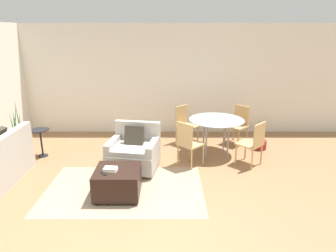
# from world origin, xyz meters

# --- Properties ---
(ground_plane) EXTENTS (20.00, 20.00, 0.00)m
(ground_plane) POSITION_xyz_m (0.00, 0.00, 0.00)
(ground_plane) COLOR #936B47
(wall_back) EXTENTS (12.00, 0.06, 2.75)m
(wall_back) POSITION_xyz_m (0.00, 3.78, 1.38)
(wall_back) COLOR white
(wall_back) RESTS_ON ground_plane
(area_rug) EXTENTS (2.64, 1.72, 0.01)m
(area_rug) POSITION_xyz_m (-0.33, 0.70, 0.00)
(area_rug) COLOR gray
(area_rug) RESTS_ON ground_plane
(armchair) EXTENTS (1.03, 0.98, 0.86)m
(armchair) POSITION_xyz_m (-0.25, 1.52, 0.34)
(armchair) COLOR #B2ADA3
(armchair) RESTS_ON ground_plane
(ottoman) EXTENTS (0.71, 0.69, 0.45)m
(ottoman) POSITION_xyz_m (-0.40, 0.51, 0.25)
(ottoman) COLOR black
(ottoman) RESTS_ON ground_plane
(book_stack) EXTENTS (0.22, 0.17, 0.06)m
(book_stack) POSITION_xyz_m (-0.50, 0.46, 0.48)
(book_stack) COLOR beige
(book_stack) RESTS_ON ottoman
(tv_remote_primary) EXTENTS (0.13, 0.15, 0.01)m
(tv_remote_primary) POSITION_xyz_m (-0.59, 0.37, 0.46)
(tv_remote_primary) COLOR black
(tv_remote_primary) RESTS_ON ottoman
(potted_plant) EXTENTS (0.40, 0.40, 1.23)m
(potted_plant) POSITION_xyz_m (-2.74, 2.10, 0.23)
(potted_plant) COLOR maroon
(potted_plant) RESTS_ON ground_plane
(side_table) EXTENTS (0.38, 0.38, 0.60)m
(side_table) POSITION_xyz_m (-2.28, 2.11, 0.42)
(side_table) COLOR black
(side_table) RESTS_ON ground_plane
(dining_table) EXTENTS (1.17, 1.17, 0.77)m
(dining_table) POSITION_xyz_m (1.43, 2.28, 0.69)
(dining_table) COLOR #99A8AD
(dining_table) RESTS_ON ground_plane
(dining_chair_near_left) EXTENTS (0.59, 0.59, 0.90)m
(dining_chair_near_left) POSITION_xyz_m (0.79, 1.64, 0.52)
(dining_chair_near_left) COLOR tan
(dining_chair_near_left) RESTS_ON ground_plane
(dining_chair_near_right) EXTENTS (0.59, 0.59, 0.90)m
(dining_chair_near_right) POSITION_xyz_m (2.07, 1.64, 0.52)
(dining_chair_near_right) COLOR tan
(dining_chair_near_right) RESTS_ON ground_plane
(dining_chair_far_left) EXTENTS (0.59, 0.59, 0.90)m
(dining_chair_far_left) POSITION_xyz_m (0.79, 2.92, 0.52)
(dining_chair_far_left) COLOR tan
(dining_chair_far_left) RESTS_ON ground_plane
(dining_chair_far_right) EXTENTS (0.59, 0.59, 0.90)m
(dining_chair_far_right) POSITION_xyz_m (2.07, 2.92, 0.52)
(dining_chair_far_right) COLOR tan
(dining_chair_far_right) RESTS_ON ground_plane
(potted_plant_small) EXTENTS (0.28, 0.28, 0.73)m
(potted_plant_small) POSITION_xyz_m (2.49, 2.53, 0.17)
(potted_plant_small) COLOR maroon
(potted_plant_small) RESTS_ON ground_plane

